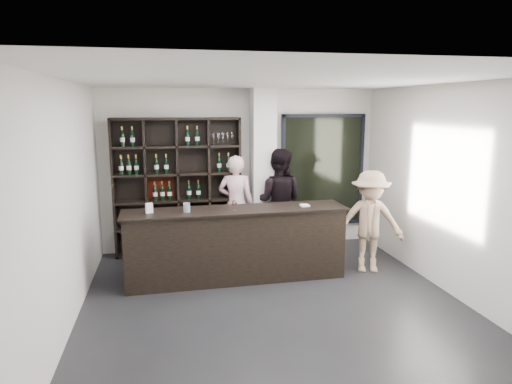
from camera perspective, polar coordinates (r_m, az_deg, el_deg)
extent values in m
cube|color=black|center=(6.15, 2.52, -14.31)|extent=(5.00, 5.50, 0.01)
cube|color=silver|center=(8.14, 0.86, 2.62)|extent=(0.40, 0.40, 2.90)
cube|color=black|center=(8.68, 8.32, 2.69)|extent=(1.60, 0.08, 2.10)
cube|color=black|center=(8.68, 8.32, 2.69)|extent=(1.48, 0.02, 1.98)
cube|color=black|center=(6.90, -2.48, -6.69)|extent=(3.25, 0.61, 1.06)
cube|color=black|center=(6.75, -2.52, -2.25)|extent=(3.33, 0.69, 0.03)
imported|color=beige|center=(8.08, -2.52, -1.57)|extent=(0.75, 0.62, 1.75)
imported|color=black|center=(8.11, 2.78, -1.12)|extent=(1.10, 0.99, 1.87)
imported|color=#95765E|center=(7.38, 14.04, -3.61)|extent=(1.17, 0.87, 1.62)
cylinder|color=silver|center=(6.61, -8.67, -1.93)|extent=(0.12, 0.12, 0.13)
cube|color=white|center=(6.98, 6.11, -1.66)|extent=(0.14, 0.14, 0.02)
cube|color=white|center=(6.64, -13.21, -1.98)|extent=(0.11, 0.08, 0.14)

